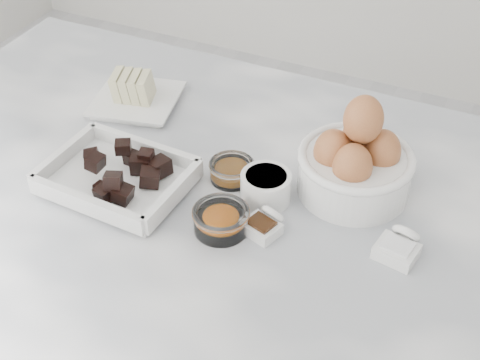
% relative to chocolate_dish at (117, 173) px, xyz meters
% --- Properties ---
extents(marble_slab, '(1.20, 0.80, 0.04)m').
position_rel_chocolate_dish_xyz_m(marble_slab, '(0.16, 0.01, -0.04)').
color(marble_slab, white).
rests_on(marble_slab, cabinet).
extents(chocolate_dish, '(0.22, 0.17, 0.06)m').
position_rel_chocolate_dish_xyz_m(chocolate_dish, '(0.00, 0.00, 0.00)').
color(chocolate_dish, white).
rests_on(chocolate_dish, marble_slab).
extents(butter_plate, '(0.17, 0.17, 0.06)m').
position_rel_chocolate_dish_xyz_m(butter_plate, '(-0.09, 0.20, -0.00)').
color(butter_plate, white).
rests_on(butter_plate, marble_slab).
extents(sugar_ramekin, '(0.07, 0.07, 0.04)m').
position_rel_chocolate_dish_xyz_m(sugar_ramekin, '(0.21, 0.06, 0.00)').
color(sugar_ramekin, white).
rests_on(sugar_ramekin, marble_slab).
extents(egg_bowl, '(0.17, 0.17, 0.16)m').
position_rel_chocolate_dish_xyz_m(egg_bowl, '(0.32, 0.14, 0.03)').
color(egg_bowl, white).
rests_on(egg_bowl, marble_slab).
extents(honey_bowl, '(0.07, 0.07, 0.03)m').
position_rel_chocolate_dish_xyz_m(honey_bowl, '(0.15, 0.09, -0.01)').
color(honey_bowl, white).
rests_on(honey_bowl, marble_slab).
extents(zest_bowl, '(0.08, 0.08, 0.03)m').
position_rel_chocolate_dish_xyz_m(zest_bowl, '(0.18, -0.02, -0.00)').
color(zest_bowl, white).
rests_on(zest_bowl, marble_slab).
extents(vanilla_spoon, '(0.06, 0.07, 0.04)m').
position_rel_chocolate_dish_xyz_m(vanilla_spoon, '(0.23, 0.00, -0.01)').
color(vanilla_spoon, white).
rests_on(vanilla_spoon, marble_slab).
extents(salt_spoon, '(0.06, 0.07, 0.04)m').
position_rel_chocolate_dish_xyz_m(salt_spoon, '(0.41, 0.04, -0.01)').
color(salt_spoon, white).
rests_on(salt_spoon, marble_slab).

